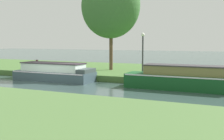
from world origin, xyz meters
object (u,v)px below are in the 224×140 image
at_px(mooring_post_near, 37,65).
at_px(willow_tree_left, 110,6).
at_px(lamp_post, 143,48).
at_px(mooring_post_far, 59,68).
at_px(slate_narrowboat, 54,73).
at_px(forest_barge, 185,79).

bearing_deg(mooring_post_near, willow_tree_left, 32.04).
xyz_separation_m(lamp_post, mooring_post_far, (-5.97, -1.05, -1.43)).
xyz_separation_m(willow_tree_left, mooring_post_near, (-4.74, -2.97, -4.49)).
height_order(willow_tree_left, mooring_post_near, willow_tree_left).
height_order(slate_narrowboat, mooring_post_near, mooring_post_near).
relative_size(forest_barge, lamp_post, 2.29).
height_order(willow_tree_left, lamp_post, willow_tree_left).
relative_size(willow_tree_left, lamp_post, 2.65).
bearing_deg(mooring_post_near, slate_narrowboat, -28.71).
distance_m(forest_barge, slate_narrowboat, 8.59).
relative_size(lamp_post, mooring_post_near, 3.29).
height_order(forest_barge, slate_narrowboat, forest_barge).
bearing_deg(slate_narrowboat, forest_barge, 0.00).
height_order(slate_narrowboat, mooring_post_far, slate_narrowboat).
distance_m(slate_narrowboat, mooring_post_near, 2.97).
bearing_deg(forest_barge, mooring_post_far, 171.19).
bearing_deg(mooring_post_far, willow_tree_left, 47.43).
relative_size(lamp_post, mooring_post_far, 4.13).
xyz_separation_m(forest_barge, willow_tree_left, (-6.45, 4.39, 4.71)).
xyz_separation_m(lamp_post, mooring_post_near, (-7.98, -1.05, -1.35)).
xyz_separation_m(slate_narrowboat, willow_tree_left, (2.15, 4.39, 4.77)).
distance_m(lamp_post, mooring_post_far, 6.23).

